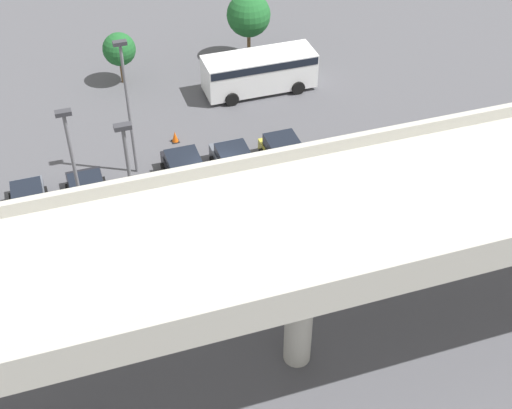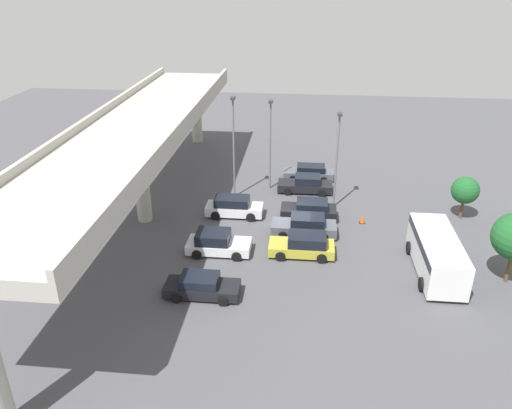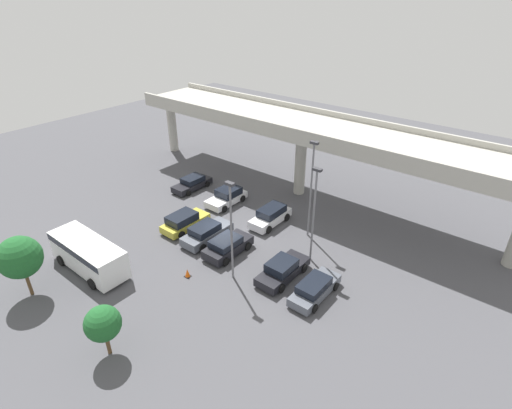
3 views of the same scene
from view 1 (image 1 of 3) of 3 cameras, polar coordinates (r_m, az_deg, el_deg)
The scene contains 17 objects.
ground_plane at distance 38.81m, azimuth -2.93°, elevation 1.10°, with size 91.04×91.04×0.00m, color #4C4C51.
highway_overpass at distance 25.72m, azimuth 3.84°, elevation -2.41°, with size 41.28×7.27×8.33m.
parked_car_0 at distance 37.80m, azimuth 13.40°, elevation -0.10°, with size 2.03×4.55×1.38m.
parked_car_1 at distance 35.74m, azimuth 6.17°, elevation -1.60°, with size 2.26×4.44×1.58m.
parked_car_2 at distance 39.23m, azimuth -1.59°, elevation 3.01°, with size 2.12×4.82×1.57m.
parked_car_3 at distance 38.97m, azimuth -5.62°, elevation 2.51°, with size 2.20×4.38×1.54m.
parked_car_4 at distance 38.25m, azimuth -13.23°, elevation 0.58°, with size 2.14×4.84×1.53m.
parked_car_5 at distance 38.56m, azimuth -17.66°, elevation -0.11°, with size 1.97×4.66×1.38m.
parked_car_6 at distance 39.94m, azimuth 2.43°, elevation 3.77°, with size 2.18×4.52×1.58m.
parked_car_7 at distance 34.43m, azimuth -3.00°, elevation -3.21°, with size 2.01×4.55×1.63m.
shuttle_bus at distance 46.74m, azimuth 0.27°, elevation 10.74°, with size 7.24×2.76×2.52m.
lamp_post_near_aisle at distance 38.10m, azimuth -10.25°, elevation 8.28°, with size 0.70×0.35×8.02m.
lamp_post_mid_lot at distance 30.77m, azimuth -9.84°, elevation 0.59°, with size 0.70×0.35×8.78m.
lamp_post_by_overpass at distance 33.22m, azimuth -14.24°, elevation 2.40°, with size 0.70×0.35×8.06m.
tree_front_left at distance 49.80m, azimuth -0.59°, elevation 14.93°, with size 2.99×2.99×4.75m.
tree_front_right at distance 48.05m, azimuth -10.89°, elevation 12.09°, with size 2.15×2.15×3.50m.
traffic_cone at distance 42.58m, azimuth -6.50°, elevation 5.38°, with size 0.44×0.44×0.70m.
Camera 1 is at (7.58, 29.28, 24.32)m, focal length 50.00 mm.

